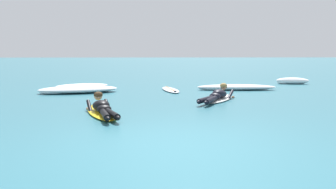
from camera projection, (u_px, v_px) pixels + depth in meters
name	position (u px, v px, depth m)	size (l,w,h in m)	color
ground_plane	(162.00, 85.00, 16.02)	(120.00, 120.00, 0.00)	#2D6B7A
surfer_near	(102.00, 109.00, 8.78)	(1.25, 2.57, 0.53)	yellow
surfer_far	(218.00, 96.00, 11.14)	(1.53, 2.44, 0.54)	white
drifting_surfboard	(170.00, 90.00, 13.99)	(0.83, 2.21, 0.16)	silver
whitewater_mid_left	(82.00, 86.00, 15.12)	(2.33, 1.79, 0.15)	white
whitewater_mid_right	(292.00, 81.00, 16.71)	(1.50, 0.77, 0.29)	white
whitewater_back	(78.00, 90.00, 13.29)	(2.97, 1.87, 0.25)	white
whitewater_far_band	(236.00, 87.00, 14.21)	(3.01, 0.79, 0.22)	white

